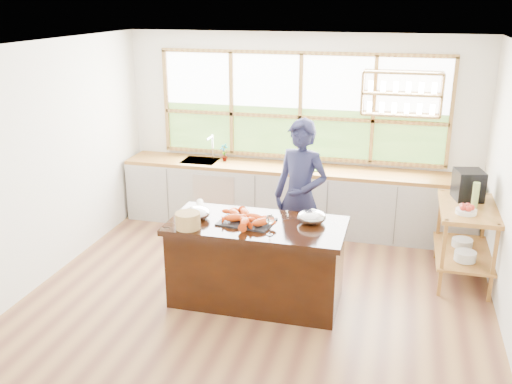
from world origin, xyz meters
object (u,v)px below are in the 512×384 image
(espresso_machine, at_px, (468,185))
(cook, at_px, (300,197))
(island, at_px, (257,262))
(wicker_basket, at_px, (188,221))

(espresso_machine, bearing_deg, cook, -177.92)
(island, xyz_separation_m, espresso_machine, (2.19, 1.35, 0.62))
(cook, xyz_separation_m, espresso_machine, (1.88, 0.49, 0.15))
(island, relative_size, cook, 1.00)
(island, height_order, wicker_basket, wicker_basket)
(espresso_machine, height_order, wicker_basket, espresso_machine)
(wicker_basket, bearing_deg, cook, 50.77)
(island, bearing_deg, cook, 70.46)
(espresso_machine, bearing_deg, wicker_basket, -162.22)
(cook, height_order, wicker_basket, cook)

